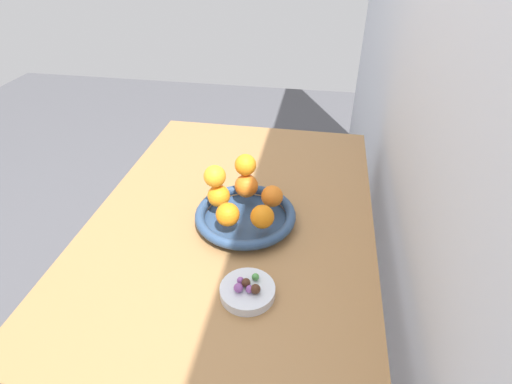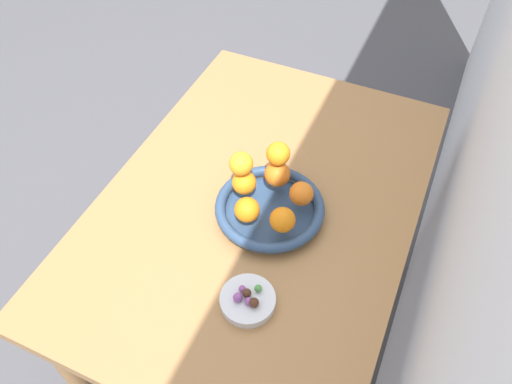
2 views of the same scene
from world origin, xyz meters
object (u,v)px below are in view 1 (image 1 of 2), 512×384
object	(u,v)px
dining_table	(235,237)
orange_3	(272,197)
fruit_bowl	(245,216)
candy_ball_0	(238,288)
orange_1	(228,215)
candy_ball_2	(246,283)
candy_dish	(248,291)
orange_4	(246,186)
orange_5	(215,176)
orange_0	(219,196)
orange_2	(262,217)
candy_ball_5	(250,289)
candy_ball_3	(255,277)
candy_ball_1	(256,289)
orange_6	(245,165)
candy_ball_4	(240,280)

from	to	relation	value
dining_table	orange_3	size ratio (longest dim) A/B	18.84
fruit_bowl	candy_ball_0	xyz separation A→B (m)	(0.26, 0.03, 0.01)
orange_1	candy_ball_0	distance (m)	0.21
orange_3	candy_ball_2	size ratio (longest dim) A/B	2.99
candy_dish	orange_1	world-z (taller)	orange_1
candy_dish	orange_4	xyz separation A→B (m)	(-0.31, -0.06, 0.06)
orange_5	orange_0	bearing A→B (deg)	66.03
orange_2	candy_ball_5	size ratio (longest dim) A/B	3.53
dining_table	candy_dish	xyz separation A→B (m)	(0.28, 0.09, 0.10)
candy_ball_0	candy_ball_3	world-z (taller)	candy_ball_0
orange_1	orange_5	bearing A→B (deg)	-147.30
candy_ball_1	candy_ball_2	distance (m)	0.03
candy_dish	orange_6	distance (m)	0.35
orange_3	orange_6	distance (m)	0.11
candy_ball_1	orange_4	bearing A→B (deg)	-165.81
orange_3	fruit_bowl	bearing A→B (deg)	-63.66
candy_ball_2	candy_dish	bearing A→B (deg)	39.84
orange_6	candy_ball_5	bearing A→B (deg)	12.30
candy_dish	candy_ball_0	size ratio (longest dim) A/B	5.95
orange_0	candy_ball_1	distance (m)	0.30
candy_ball_5	orange_3	bearing A→B (deg)	178.68
orange_0	fruit_bowl	bearing A→B (deg)	80.34
orange_2	candy_ball_3	xyz separation A→B (m)	(0.16, 0.01, -0.04)
dining_table	orange_2	size ratio (longest dim) A/B	18.47
candy_dish	orange_0	distance (m)	0.29
candy_dish	candy_ball_2	size ratio (longest dim) A/B	6.16
candy_ball_3	candy_ball_4	distance (m)	0.03
candy_ball_0	candy_ball_4	world-z (taller)	candy_ball_0
orange_5	candy_ball_3	size ratio (longest dim) A/B	3.52
candy_ball_1	candy_ball_4	distance (m)	0.04
orange_1	dining_table	bearing A→B (deg)	-174.81
orange_5	orange_2	bearing A→B (deg)	62.29
candy_ball_1	candy_ball_5	world-z (taller)	candy_ball_1
orange_0	orange_4	xyz separation A→B (m)	(-0.06, 0.06, 0.00)
dining_table	orange_5	bearing A→B (deg)	-64.09
dining_table	candy_ball_5	distance (m)	0.33
dining_table	candy_ball_5	world-z (taller)	candy_ball_5
fruit_bowl	orange_4	world-z (taller)	orange_4
candy_dish	orange_3	size ratio (longest dim) A/B	2.06
fruit_bowl	orange_0	bearing A→B (deg)	-99.66
candy_dish	orange_4	size ratio (longest dim) A/B	1.86
orange_6	candy_ball_4	xyz separation A→B (m)	(0.31, 0.05, -0.10)
fruit_bowl	orange_1	distance (m)	0.08
orange_6	candy_ball_4	size ratio (longest dim) A/B	3.70
candy_ball_0	candy_ball_4	distance (m)	0.02
orange_2	orange_4	world-z (taller)	orange_4
orange_2	orange_1	bearing A→B (deg)	-85.86
orange_1	orange_5	xyz separation A→B (m)	(-0.08, -0.05, 0.06)
fruit_bowl	candy_ball_1	distance (m)	0.26
orange_2	orange_6	distance (m)	0.16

